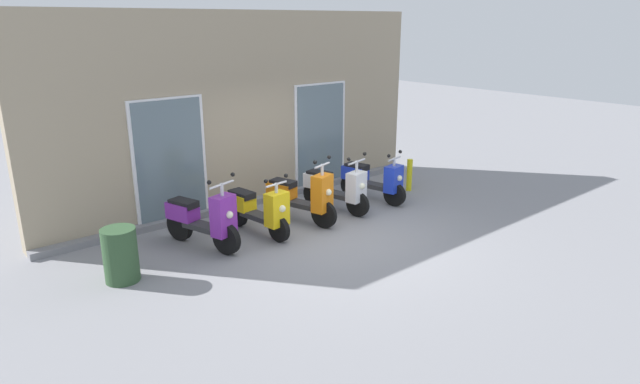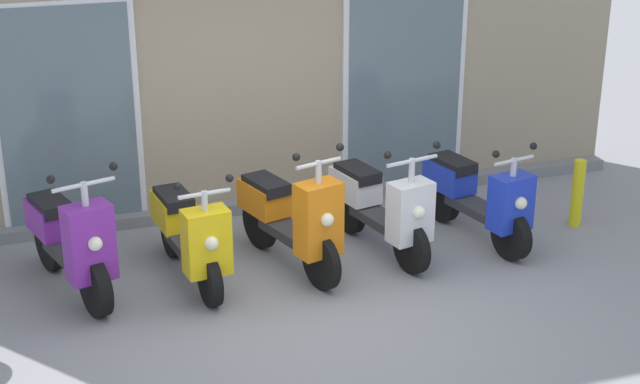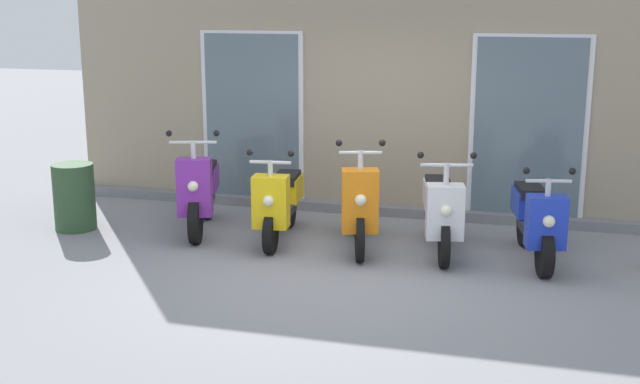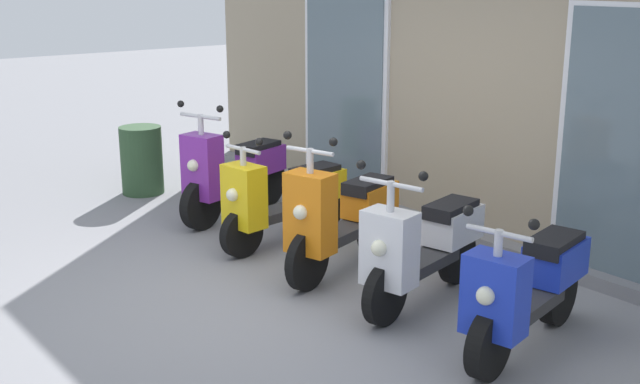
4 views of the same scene
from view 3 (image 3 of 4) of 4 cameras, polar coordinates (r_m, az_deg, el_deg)
name	(u,v)px [view 3 (image 3 of 4)]	position (r m, az deg, el deg)	size (l,w,h in m)	color
ground_plane	(335,273)	(8.29, 1.03, -5.67)	(40.00, 40.00, 0.00)	gray
storefront_facade	(387,70)	(10.41, 4.74, 8.46)	(8.53, 0.50, 3.76)	gray
scooter_purple	(200,191)	(9.72, -8.37, 0.06)	(0.77, 1.54, 1.29)	black
scooter_yellow	(280,201)	(9.29, -2.82, -0.63)	(0.55, 1.53, 1.14)	black
scooter_orange	(358,203)	(8.98, 2.65, -0.75)	(0.72, 1.52, 1.29)	black
scooter_white	(441,210)	(8.91, 8.42, -1.23)	(0.69, 1.52, 1.20)	black
scooter_blue	(536,219)	(8.84, 14.84, -1.85)	(0.65, 1.52, 1.10)	black
trash_bin	(74,197)	(10.16, -16.79, -0.32)	(0.49, 0.49, 0.79)	#2D4C2D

